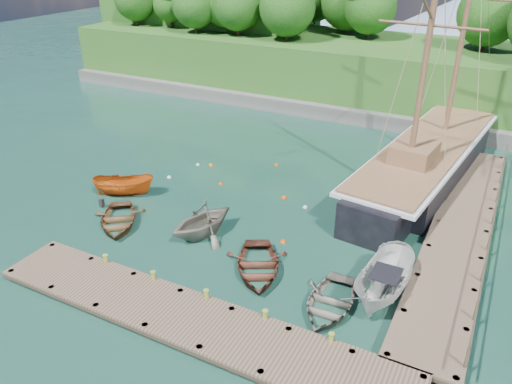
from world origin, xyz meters
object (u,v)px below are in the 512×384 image
cabin_boat_white (383,298)px  rowboat_3 (329,308)px  rowboat_0 (118,225)px  schooner (425,165)px  motorboat_orange (125,195)px  rowboat_1 (203,235)px  rowboat_2 (257,272)px

cabin_boat_white → rowboat_3: bearing=-133.0°
rowboat_0 → cabin_boat_white: cabin_boat_white is taller
rowboat_0 → schooner: bearing=8.7°
motorboat_orange → cabin_boat_white: (17.96, -2.58, 0.00)m
motorboat_orange → schooner: (17.11, 11.53, 1.10)m
motorboat_orange → schooner: bearing=-83.2°
rowboat_1 → cabin_boat_white: size_ratio=0.77×
rowboat_2 → rowboat_3: (4.21, -0.96, 0.00)m
rowboat_3 → cabin_boat_white: bearing=40.9°
rowboat_2 → cabin_boat_white: (6.23, 0.91, 0.00)m
rowboat_2 → cabin_boat_white: size_ratio=0.85×
motorboat_orange → cabin_boat_white: size_ratio=0.74×
rowboat_2 → rowboat_0: bearing=149.8°
rowboat_1 → schooner: size_ratio=0.15×
cabin_boat_white → schooner: bearing=97.6°
cabin_boat_white → schooner: schooner is taller
cabin_boat_white → schooner: 14.18m
rowboat_0 → rowboat_2: size_ratio=0.95×
rowboat_3 → schooner: size_ratio=0.16×
rowboat_2 → cabin_boat_white: cabin_boat_white is taller
rowboat_2 → rowboat_3: bearing=-41.2°
rowboat_1 → rowboat_2: 4.76m
rowboat_1 → motorboat_orange: size_ratio=1.03×
rowboat_0 → motorboat_orange: (-2.25, 3.19, 0.00)m
rowboat_1 → motorboat_orange: 7.51m
rowboat_0 → rowboat_3: bearing=-41.3°
motorboat_orange → rowboat_2: bearing=-133.8°
rowboat_0 → motorboat_orange: 3.90m
rowboat_0 → schooner: 20.95m
rowboat_0 → rowboat_3: (13.70, -1.27, 0.00)m
rowboat_0 → rowboat_3: size_ratio=1.01×
schooner → motorboat_orange: bearing=-138.9°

